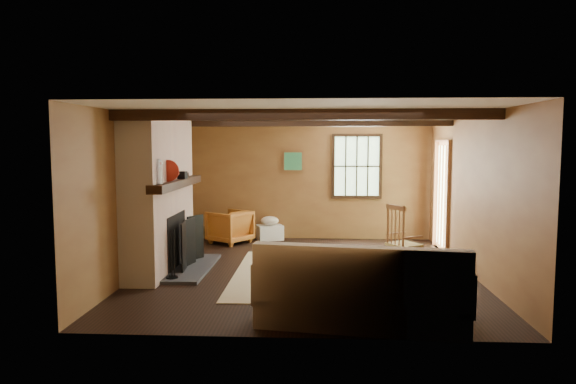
# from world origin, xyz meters

# --- Properties ---
(ground) EXTENTS (5.50, 5.50, 0.00)m
(ground) POSITION_xyz_m (0.00, 0.00, 0.00)
(ground) COLOR black
(ground) RESTS_ON ground
(room_envelope) EXTENTS (5.02, 5.52, 2.44)m
(room_envelope) POSITION_xyz_m (0.22, 0.26, 1.63)
(room_envelope) COLOR brown
(room_envelope) RESTS_ON ground
(fireplace) EXTENTS (1.02, 2.30, 2.40)m
(fireplace) POSITION_xyz_m (-2.23, -0.00, 1.10)
(fireplace) COLOR #AF6143
(fireplace) RESTS_ON ground
(rug) EXTENTS (2.50, 3.00, 0.01)m
(rug) POSITION_xyz_m (0.20, -0.20, 0.00)
(rug) COLOR beige
(rug) RESTS_ON ground
(rocking_chair) EXTENTS (0.85, 0.73, 1.04)m
(rocking_chair) POSITION_xyz_m (1.50, 0.11, 0.44)
(rocking_chair) COLOR tan
(rocking_chair) RESTS_ON ground
(sofa) EXTENTS (2.39, 1.32, 0.92)m
(sofa) POSITION_xyz_m (0.68, -2.25, 0.33)
(sofa) COLOR beige
(sofa) RESTS_ON ground
(firewood_pile) EXTENTS (0.73, 0.13, 0.27)m
(firewood_pile) POSITION_xyz_m (-1.90, 2.60, 0.13)
(firewood_pile) COLOR brown
(firewood_pile) RESTS_ON ground
(laundry_basket) EXTENTS (0.60, 0.53, 0.30)m
(laundry_basket) POSITION_xyz_m (-0.77, 2.55, 0.15)
(laundry_basket) COLOR white
(laundry_basket) RESTS_ON ground
(basket_pillow) EXTENTS (0.45, 0.40, 0.18)m
(basket_pillow) POSITION_xyz_m (-0.77, 2.55, 0.39)
(basket_pillow) COLOR beige
(basket_pillow) RESTS_ON laundry_basket
(armchair) EXTENTS (0.99, 0.98, 0.66)m
(armchair) POSITION_xyz_m (-1.53, 2.14, 0.33)
(armchair) COLOR #BF6026
(armchair) RESTS_ON ground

